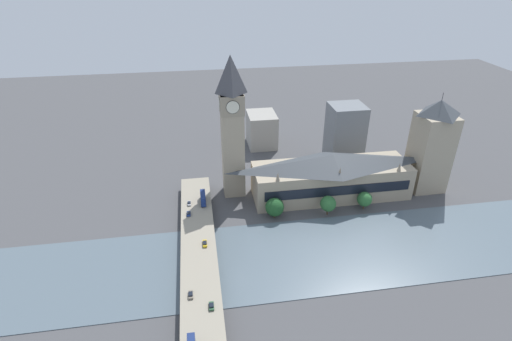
# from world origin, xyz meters

# --- Properties ---
(ground_plane) EXTENTS (600.00, 600.00, 0.00)m
(ground_plane) POSITION_xyz_m (0.00, 0.00, 0.00)
(ground_plane) COLOR #4C4C4F
(river_water) EXTENTS (51.43, 360.00, 0.30)m
(river_water) POSITION_xyz_m (-31.72, 0.00, 0.15)
(river_water) COLOR slate
(river_water) RESTS_ON ground_plane
(parliament_hall) EXTENTS (25.24, 85.75, 25.00)m
(parliament_hall) POSITION_xyz_m (15.39, -8.00, 12.41)
(parliament_hall) COLOR tan
(parliament_hall) RESTS_ON ground_plane
(clock_tower) EXTENTS (12.73, 12.73, 77.13)m
(clock_tower) POSITION_xyz_m (26.73, 44.64, 40.87)
(clock_tower) COLOR tan
(clock_tower) RESTS_ON ground_plane
(victoria_tower) EXTENTS (18.38, 18.38, 56.49)m
(victoria_tower) POSITION_xyz_m (15.44, -64.07, 26.25)
(victoria_tower) COLOR tan
(victoria_tower) RESTS_ON ground_plane
(road_bridge) EXTENTS (134.87, 15.54, 5.84)m
(road_bridge) POSITION_xyz_m (-31.72, 66.18, 4.72)
(road_bridge) COLOR gray
(road_bridge) RESTS_ON ground_plane
(double_decker_bus_lead) EXTENTS (10.44, 2.57, 4.99)m
(double_decker_bus_lead) POSITION_xyz_m (9.71, 62.50, 8.58)
(double_decker_bus_lead) COLOR navy
(double_decker_bus_lead) RESTS_ON road_bridge
(car_northbound_lead) EXTENTS (4.75, 1.88, 1.36)m
(car_northbound_lead) POSITION_xyz_m (-24.85, 63.28, 6.53)
(car_northbound_lead) COLOR gold
(car_northbound_lead) RESTS_ON road_bridge
(car_northbound_mid) EXTENTS (4.06, 1.88, 1.36)m
(car_northbound_mid) POSITION_xyz_m (-0.48, 70.14, 6.53)
(car_northbound_mid) COLOR navy
(car_northbound_mid) RESTS_ON road_bridge
(car_northbound_tail) EXTENTS (4.12, 1.76, 1.37)m
(car_northbound_tail) POSITION_xyz_m (-54.32, 69.94, 6.53)
(car_northbound_tail) COLOR slate
(car_northbound_tail) RESTS_ON road_bridge
(car_southbound_lead) EXTENTS (3.92, 1.87, 1.38)m
(car_southbound_lead) POSITION_xyz_m (-61.04, 62.53, 6.52)
(car_southbound_lead) COLOR #2D5638
(car_southbound_lead) RESTS_ON road_bridge
(car_southbound_mid) EXTENTS (3.96, 1.75, 1.33)m
(car_southbound_mid) POSITION_xyz_m (8.89, 69.76, 6.51)
(car_southbound_mid) COLOR silver
(car_southbound_mid) RESTS_ON road_bridge
(city_block_west) EXTENTS (23.54, 19.04, 23.15)m
(city_block_west) POSITION_xyz_m (87.01, 18.50, 11.58)
(city_block_west) COLOR #A39E93
(city_block_west) RESTS_ON ground_plane
(city_block_center) EXTENTS (19.83, 21.43, 37.22)m
(city_block_center) POSITION_xyz_m (56.32, -30.04, 18.61)
(city_block_center) COLOR slate
(city_block_center) RESTS_ON ground_plane
(tree_embankment_near) EXTENTS (8.23, 8.23, 10.81)m
(tree_embankment_near) POSITION_xyz_m (-3.05, -0.66, 6.68)
(tree_embankment_near) COLOR brown
(tree_embankment_near) RESTS_ON ground_plane
(tree_embankment_mid) EXTENTS (7.84, 7.84, 10.09)m
(tree_embankment_mid) POSITION_xyz_m (-1.15, -21.19, 6.16)
(tree_embankment_mid) COLOR brown
(tree_embankment_mid) RESTS_ON ground_plane
(tree_embankment_far) EXTENTS (9.54, 9.54, 11.05)m
(tree_embankment_far) POSITION_xyz_m (-1.25, 26.93, 6.28)
(tree_embankment_far) COLOR brown
(tree_embankment_far) RESTS_ON ground_plane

